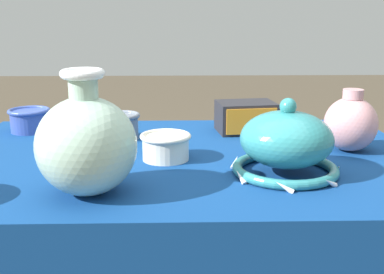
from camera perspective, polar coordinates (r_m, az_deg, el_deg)
name	(u,v)px	position (r m, az deg, el deg)	size (l,w,h in m)	color
display_table	(185,181)	(1.22, -0.85, -5.19)	(1.19, 0.80, 0.68)	brown
vase_tall_bulbous	(86,144)	(0.95, -12.41, -0.79)	(0.20, 0.20, 0.25)	#A8CCB7
vase_dome_bell	(286,145)	(1.07, 11.10, -0.90)	(0.24, 0.25, 0.17)	teal
mosaic_tile_box	(246,117)	(1.44, 6.41, 2.38)	(0.18, 0.15, 0.09)	#232328
cup_wide_cobalt	(30,119)	(1.52, -18.70, 2.01)	(0.12, 0.12, 0.07)	#3851A8
cup_wide_ivory	(166,146)	(1.16, -3.15, -1.02)	(0.12, 0.12, 0.06)	white
cup_wide_slate	(122,125)	(1.37, -8.33, 1.44)	(0.10, 0.10, 0.07)	slate
jar_round_rose	(351,123)	(1.29, 18.29, 1.53)	(0.14, 0.14, 0.16)	#D19399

